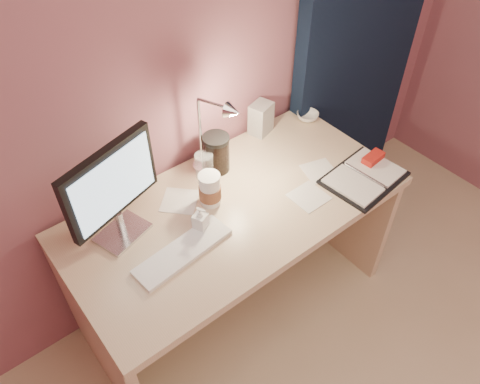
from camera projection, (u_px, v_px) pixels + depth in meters
room at (352, 18)px, 2.21m from camera, size 3.50×3.50×3.50m
desk at (226, 230)px, 2.10m from camera, size 1.40×0.70×0.73m
monitor at (111, 188)px, 1.61m from camera, size 0.38×0.19×0.42m
keyboard at (183, 251)px, 1.72m from camera, size 0.40×0.15×0.02m
planner at (365, 175)px, 2.01m from camera, size 0.36×0.28×0.05m
paper_a at (309, 197)px, 1.93m from camera, size 0.14×0.14×0.00m
paper_b at (320, 171)px, 2.04m from camera, size 0.17×0.17×0.00m
paper_c at (180, 201)px, 1.91m from camera, size 0.20×0.20×0.00m
coffee_cup at (210, 190)px, 1.86m from camera, size 0.09×0.09×0.15m
clear_cup at (204, 168)px, 1.96m from camera, size 0.08×0.08×0.14m
bowl at (308, 116)px, 2.31m from camera, size 0.14×0.14×0.03m
lotion_bottle at (200, 219)px, 1.77m from camera, size 0.07×0.07×0.11m
dark_jar at (217, 155)px, 2.00m from camera, size 0.11×0.11×0.16m
product_box at (261, 118)px, 2.19m from camera, size 0.12×0.11×0.15m
desk_lamp at (204, 137)px, 1.84m from camera, size 0.15×0.23×0.37m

